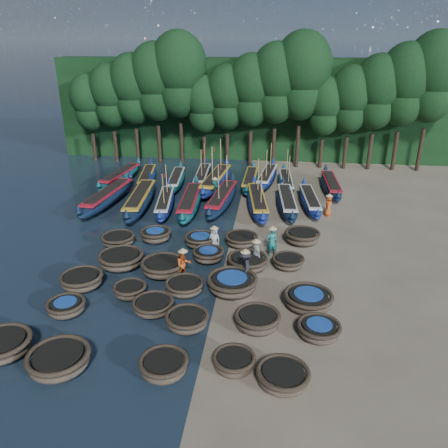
# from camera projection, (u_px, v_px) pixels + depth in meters

# --- Properties ---
(ground) EXTENTS (120.00, 120.00, 0.00)m
(ground) POSITION_uv_depth(u_px,v_px,m) (226.00, 256.00, 25.53)
(ground) COLOR gray
(ground) RESTS_ON ground
(foliage_wall) EXTENTS (40.00, 3.00, 10.00)m
(foliage_wall) POSITION_uv_depth(u_px,v_px,m) (252.00, 109.00, 45.04)
(foliage_wall) COLOR black
(foliage_wall) RESTS_ON ground
(coracle_0) EXTENTS (2.38, 2.38, 0.78)m
(coracle_0) POSITION_uv_depth(u_px,v_px,m) (3.00, 345.00, 17.43)
(coracle_0) COLOR brown
(coracle_0) RESTS_ON ground
(coracle_1) EXTENTS (2.44, 2.44, 0.80)m
(coracle_1) POSITION_uv_depth(u_px,v_px,m) (59.00, 360.00, 16.62)
(coracle_1) COLOR brown
(coracle_1) RESTS_ON ground
(coracle_2) EXTENTS (1.92, 1.92, 0.73)m
(coracle_2) POSITION_uv_depth(u_px,v_px,m) (164.00, 366.00, 16.38)
(coracle_2) COLOR brown
(coracle_2) RESTS_ON ground
(coracle_3) EXTENTS (1.72, 1.72, 0.68)m
(coracle_3) POSITION_uv_depth(u_px,v_px,m) (234.00, 362.00, 16.62)
(coracle_3) COLOR brown
(coracle_3) RESTS_ON ground
(coracle_4) EXTENTS (2.47, 2.47, 0.69)m
(coracle_4) POSITION_uv_depth(u_px,v_px,m) (283.00, 376.00, 15.89)
(coracle_4) COLOR brown
(coracle_4) RESTS_ON ground
(coracle_5) EXTENTS (1.98, 1.98, 0.66)m
(coracle_5) POSITION_uv_depth(u_px,v_px,m) (66.00, 307.00, 20.04)
(coracle_5) COLOR brown
(coracle_5) RESTS_ON ground
(coracle_6) EXTENTS (2.17, 2.17, 0.64)m
(coracle_6) POSITION_uv_depth(u_px,v_px,m) (153.00, 305.00, 20.19)
(coracle_6) COLOR brown
(coracle_6) RESTS_ON ground
(coracle_7) EXTENTS (2.02, 2.02, 0.69)m
(coracle_7) POSITION_uv_depth(u_px,v_px,m) (187.00, 320.00, 19.08)
(coracle_7) COLOR brown
(coracle_7) RESTS_ON ground
(coracle_8) EXTENTS (2.28, 2.28, 0.78)m
(coracle_8) POSITION_uv_depth(u_px,v_px,m) (257.00, 320.00, 18.99)
(coracle_8) COLOR brown
(coracle_8) RESTS_ON ground
(coracle_9) EXTENTS (2.21, 2.21, 0.68)m
(coracle_9) POSITION_uv_depth(u_px,v_px,m) (319.00, 329.00, 18.46)
(coracle_9) COLOR brown
(coracle_9) RESTS_ON ground
(coracle_10) EXTENTS (2.54, 2.54, 0.77)m
(coracle_10) POSITION_uv_depth(u_px,v_px,m) (82.00, 280.00, 22.16)
(coracle_10) COLOR brown
(coracle_10) RESTS_ON ground
(coracle_11) EXTENTS (1.79, 1.79, 0.65)m
(coracle_11) POSITION_uv_depth(u_px,v_px,m) (130.00, 290.00, 21.41)
(coracle_11) COLOR brown
(coracle_11) RESTS_ON ground
(coracle_12) EXTENTS (2.03, 2.03, 0.65)m
(coracle_12) POSITION_uv_depth(u_px,v_px,m) (184.00, 286.00, 21.72)
(coracle_12) COLOR brown
(coracle_12) RESTS_ON ground
(coracle_13) EXTENTS (2.83, 2.83, 0.85)m
(coracle_13) POSITION_uv_depth(u_px,v_px,m) (232.00, 283.00, 21.76)
(coracle_13) COLOR brown
(coracle_13) RESTS_ON ground
(coracle_14) EXTENTS (2.52, 2.52, 0.78)m
(coracle_14) POSITION_uv_depth(u_px,v_px,m) (308.00, 299.00, 20.49)
(coracle_14) COLOR brown
(coracle_14) RESTS_ON ground
(coracle_15) EXTENTS (3.08, 3.08, 0.82)m
(coracle_15) POSITION_uv_depth(u_px,v_px,m) (121.00, 259.00, 24.19)
(coracle_15) COLOR brown
(coracle_15) RESTS_ON ground
(coracle_16) EXTENTS (2.43, 2.43, 0.82)m
(coracle_16) POSITION_uv_depth(u_px,v_px,m) (163.00, 267.00, 23.40)
(coracle_16) COLOR brown
(coracle_16) RESTS_ON ground
(coracle_17) EXTENTS (2.11, 2.11, 0.71)m
(coracle_17) POSITION_uv_depth(u_px,v_px,m) (208.00, 255.00, 24.82)
(coracle_17) COLOR brown
(coracle_17) RESTS_ON ground
(coracle_18) EXTENTS (2.39, 2.39, 0.76)m
(coracle_18) POSITION_uv_depth(u_px,v_px,m) (248.00, 262.00, 23.98)
(coracle_18) COLOR brown
(coracle_18) RESTS_ON ground
(coracle_19) EXTENTS (2.04, 2.04, 0.66)m
(coracle_19) POSITION_uv_depth(u_px,v_px,m) (288.00, 262.00, 24.11)
(coracle_19) COLOR brown
(coracle_19) RESTS_ON ground
(coracle_20) EXTENTS (2.34, 2.34, 0.70)m
(coracle_20) POSITION_uv_depth(u_px,v_px,m) (118.00, 239.00, 26.73)
(coracle_20) COLOR brown
(coracle_20) RESTS_ON ground
(coracle_21) EXTENTS (2.29, 2.29, 0.76)m
(coracle_21) POSITION_uv_depth(u_px,v_px,m) (156.00, 235.00, 27.25)
(coracle_21) COLOR brown
(coracle_21) RESTS_ON ground
(coracle_22) EXTENTS (2.14, 2.14, 0.73)m
(coracle_22) POSITION_uv_depth(u_px,v_px,m) (200.00, 240.00, 26.60)
(coracle_22) COLOR brown
(coracle_22) RESTS_ON ground
(coracle_23) EXTENTS (2.53, 2.53, 0.70)m
(coracle_23) POSITION_uv_depth(u_px,v_px,m) (241.00, 239.00, 26.73)
(coracle_23) COLOR brown
(coracle_23) RESTS_ON ground
(coracle_24) EXTENTS (2.21, 2.21, 0.79)m
(coracle_24) POSITION_uv_depth(u_px,v_px,m) (302.00, 236.00, 27.00)
(coracle_24) COLOR brown
(coracle_24) RESTS_ON ground
(long_boat_1) EXTENTS (2.43, 8.89, 1.57)m
(long_boat_1) POSITION_uv_depth(u_px,v_px,m) (108.00, 197.00, 33.37)
(long_boat_1) COLOR #0D1C33
(long_boat_1) RESTS_ON ground
(long_boat_2) EXTENTS (2.41, 9.09, 1.61)m
(long_boat_2) POSITION_uv_depth(u_px,v_px,m) (140.00, 199.00, 32.77)
(long_boat_2) COLOR #0D1C33
(long_boat_2) RESTS_ON ground
(long_boat_3) EXTENTS (2.31, 7.31, 3.14)m
(long_boat_3) POSITION_uv_depth(u_px,v_px,m) (165.00, 203.00, 32.43)
(long_boat_3) COLOR navy
(long_boat_3) RESTS_ON ground
(long_boat_4) EXTENTS (1.99, 8.47, 1.49)m
(long_boat_4) POSITION_uv_depth(u_px,v_px,m) (190.00, 202.00, 32.40)
(long_boat_4) COLOR #0D3E4E
(long_boat_4) RESTS_ON ground
(long_boat_5) EXTENTS (2.32, 8.50, 3.63)m
(long_boat_5) POSITION_uv_depth(u_px,v_px,m) (222.00, 198.00, 33.07)
(long_boat_5) COLOR #0D1C33
(long_boat_5) RESTS_ON ground
(long_boat_6) EXTENTS (2.49, 8.33, 3.56)m
(long_boat_6) POSITION_uv_depth(u_px,v_px,m) (257.00, 202.00, 32.42)
(long_boat_6) COLOR navy
(long_boat_6) RESTS_ON ground
(long_boat_7) EXTENTS (1.97, 8.02, 1.41)m
(long_boat_7) POSITION_uv_depth(u_px,v_px,m) (287.00, 202.00, 32.51)
(long_boat_7) COLOR #0D1C33
(long_boat_7) RESTS_ON ground
(long_boat_8) EXTENTS (1.86, 7.32, 1.29)m
(long_boat_8) POSITION_uv_depth(u_px,v_px,m) (310.00, 201.00, 32.87)
(long_boat_8) COLOR navy
(long_boat_8) RESTS_ON ground
(long_boat_9) EXTENTS (2.39, 7.94, 1.41)m
(long_boat_9) POSITION_uv_depth(u_px,v_px,m) (121.00, 176.00, 38.45)
(long_boat_9) COLOR #0D3E4E
(long_boat_9) RESTS_ON ground
(long_boat_10) EXTENTS (2.42, 7.38, 1.31)m
(long_boat_10) POSITION_uv_depth(u_px,v_px,m) (147.00, 177.00, 38.43)
(long_boat_10) COLOR navy
(long_boat_10) RESTS_ON ground
(long_boat_11) EXTENTS (1.96, 7.33, 1.29)m
(long_boat_11) POSITION_uv_depth(u_px,v_px,m) (176.00, 180.00, 37.70)
(long_boat_11) COLOR #0D3E4E
(long_boat_11) RESTS_ON ground
(long_boat_12) EXTENTS (1.68, 7.59, 3.23)m
(long_boat_12) POSITION_uv_depth(u_px,v_px,m) (202.00, 176.00, 38.63)
(long_boat_12) COLOR #0D1C33
(long_boat_12) RESTS_ON ground
(long_boat_13) EXTENTS (2.49, 9.16, 3.91)m
(long_boat_13) POSITION_uv_depth(u_px,v_px,m) (216.00, 180.00, 37.16)
(long_boat_13) COLOR navy
(long_boat_13) RESTS_ON ground
(long_boat_14) EXTENTS (1.45, 7.61, 1.34)m
(long_boat_14) POSITION_uv_depth(u_px,v_px,m) (250.00, 180.00, 37.54)
(long_boat_14) COLOR #0D3E4E
(long_boat_14) RESTS_ON ground
(long_boat_15) EXTENTS (2.28, 7.70, 3.30)m
(long_boat_15) POSITION_uv_depth(u_px,v_px,m) (267.00, 177.00, 38.39)
(long_boat_15) COLOR navy
(long_boat_15) RESTS_ON ground
(long_boat_16) EXTENTS (1.61, 7.32, 3.11)m
(long_boat_16) POSITION_uv_depth(u_px,v_px,m) (286.00, 182.00, 37.13)
(long_boat_16) COLOR #0D3E4E
(long_boat_16) RESTS_ON ground
(long_boat_17) EXTENTS (1.59, 7.74, 1.36)m
(long_boat_17) POSITION_uv_depth(u_px,v_px,m) (331.00, 185.00, 36.27)
(long_boat_17) COLOR #0D1C33
(long_boat_17) RESTS_ON ground
(fisherman_0) EXTENTS (0.86, 0.71, 1.71)m
(fisherman_0) POSITION_uv_depth(u_px,v_px,m) (214.00, 238.00, 25.94)
(fisherman_0) COLOR #BCBCB7
(fisherman_0) RESTS_ON ground
(fisherman_1) EXTENTS (0.76, 0.63, 1.99)m
(fisherman_1) POSITION_uv_depth(u_px,v_px,m) (272.00, 240.00, 25.22)
(fisherman_1) COLOR #1A6D65
(fisherman_1) RESTS_ON ground
(fisherman_2) EXTENTS (1.03, 0.97, 1.88)m
(fisherman_2) POSITION_uv_depth(u_px,v_px,m) (183.00, 264.00, 22.81)
(fisherman_2) COLOR #BB4919
(fisherman_2) RESTS_ON ground
(fisherman_3) EXTENTS (0.77, 1.22, 2.01)m
(fisherman_3) POSITION_uv_depth(u_px,v_px,m) (245.00, 266.00, 22.49)
(fisherman_3) COLOR black
(fisherman_3) RESTS_ON ground
(fisherman_4) EXTENTS (0.76, 1.00, 1.78)m
(fisherman_4) POSITION_uv_depth(u_px,v_px,m) (256.00, 252.00, 24.09)
(fisherman_4) COLOR #BCBCB7
(fisherman_4) RESTS_ON ground
(fisherman_5) EXTENTS (1.41, 1.52, 1.90)m
(fisherman_5) POSITION_uv_depth(u_px,v_px,m) (215.00, 188.00, 34.33)
(fisherman_5) COLOR #1A6D65
(fisherman_5) RESTS_ON ground
(fisherman_6) EXTENTS (0.65, 0.85, 1.75)m
(fisherman_6) POSITION_uv_depth(u_px,v_px,m) (328.00, 204.00, 31.08)
(fisherman_6) COLOR #BB4919
(fisherman_6) RESTS_ON ground
(tree_0) EXTENTS (3.68, 3.68, 8.68)m
(tree_0) POSITION_uv_depth(u_px,v_px,m) (89.00, 102.00, 43.19)
(tree_0) COLOR black
(tree_0) RESTS_ON ground
(tree_1) EXTENTS (4.09, 4.09, 9.65)m
(tree_1) POSITION_uv_depth(u_px,v_px,m) (111.00, 95.00, 42.68)
(tree_1) COLOR black
(tree_1) RESTS_ON ground
(tree_2) EXTENTS (4.51, 4.51, 10.63)m
(tree_2) POSITION_uv_depth(u_px,v_px,m) (133.00, 88.00, 42.17)
(tree_2) COLOR black
(tree_2) RESTS_ON ground
(tree_3) EXTENTS (4.92, 4.92, 11.60)m
(tree_3) POSITION_uv_depth(u_px,v_px,m) (156.00, 81.00, 41.65)
(tree_3) COLOR black
(tree_3) RESTS_ON ground
(tree_4) EXTENTS (5.34, 5.34, 12.58)m
(tree_4) POSITION_uv_depth(u_px,v_px,m) (179.00, 74.00, 41.14)
(tree_4) COLOR black
(tree_4) RESTS_ON ground
(tree_5) EXTENTS (3.68, 3.68, 8.68)m
(tree_5) POSITION_uv_depth(u_px,v_px,m) (203.00, 104.00, 41.95)
(tree_5) COLOR black
(tree_5) RESTS_ON ground
(tree_6) EXTENTS (4.09, 4.09, 9.65)m
(tree_6) POSITION_uv_depth(u_px,v_px,m) (227.00, 97.00, 41.44)
(tree_6) COLOR black
(tree_6) RESTS_ON ground
(tree_7) EXTENTS (4.51, 4.51, 10.63)m
(tree_7) POSITION_uv_depth(u_px,v_px,m) (252.00, 90.00, 40.92)
(tree_7) COLOR black
(tree_7) RESTS_ON ground
(tree_8) EXTENTS (4.92, 4.92, 11.60)m
(tree_8) POSITION_uv_depth(u_px,v_px,m) (277.00, 82.00, 40.41)
(tree_8) COLOR black
(tree_8) RESTS_ON ground
(tree_9) EXTENTS (5.34, 5.34, 12.58)m
(tree_9) POSITION_uv_depth(u_px,v_px,m) (302.00, 75.00, 39.90)
(tree_9) COLOR black
(tree_9) RESTS_ON ground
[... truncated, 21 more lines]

